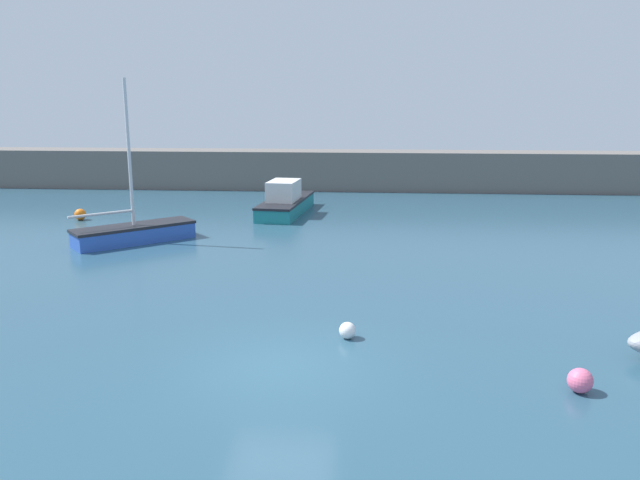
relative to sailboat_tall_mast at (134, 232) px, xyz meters
The scene contains 7 objects.
ground_plane 14.55m from the sailboat_tall_mast, 56.81° to the right, with size 120.00×120.00×0.20m, color #284C60.
harbor_breakwater 18.59m from the sailboat_tall_mast, 64.61° to the left, with size 51.46×2.92×2.57m, color #66605B.
sailboat_tall_mast is the anchor object (origin of this frame).
motorboat_with_cabin 9.11m from the sailboat_tall_mast, 52.42° to the left, with size 2.51×6.49×1.82m.
mooring_buoy_orange 6.52m from the sailboat_tall_mast, 134.35° to the left, with size 0.57×0.57×0.57m, color orange.
mooring_buoy_white 13.93m from the sailboat_tall_mast, 47.34° to the right, with size 0.43×0.43×0.43m, color white.
mooring_buoy_pink 19.31m from the sailboat_tall_mast, 41.82° to the right, with size 0.53×0.53×0.53m, color #EA668C.
Camera 1 is at (1.91, -13.12, 6.03)m, focal length 35.00 mm.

